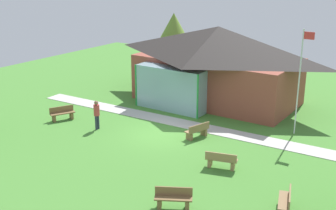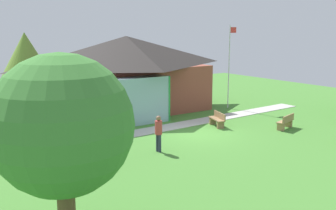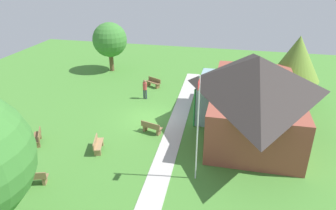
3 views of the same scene
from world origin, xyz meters
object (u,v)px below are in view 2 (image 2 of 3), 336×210
Objects in this scene: flagpole at (229,63)px; bench_rear_near_path at (217,120)px; tree_lawn_corner at (62,126)px; tree_behind_pavilion_left at (26,60)px; pavilion at (127,73)px; visitor_strolling_lawn at (159,131)px; bench_mid_left at (103,155)px; bench_mid_right at (286,122)px.

bench_rear_near_path is at bearing -139.38° from flagpole.
tree_behind_pavilion_left reaches higher than tree_lawn_corner.
pavilion is 9.38m from visitor_strolling_lawn.
flagpole is at bearing 116.15° from visitor_strolling_lawn.
tree_lawn_corner is at bearing -5.07° from bench_mid_left.
bench_rear_near_path is 14.65m from tree_lawn_corner.
pavilion is at bearing 156.79° from flagpole.
pavilion is at bearing 37.56° from bench_rear_near_path.
visitor_strolling_lawn is at bearing 160.39° from bench_mid_right.
visitor_strolling_lawn is at bearing 118.03° from bench_mid_left.
tree_behind_pavilion_left reaches higher than visitor_strolling_lawn.
pavilion is 1.96× the size of flagpole.
visitor_strolling_lawn is (2.89, 0.03, 0.62)m from bench_mid_left.
flagpole is at bearing -23.21° from pavilion.
bench_mid_right is (-1.42, -6.36, -2.88)m from flagpole.
tree_behind_pavilion_left is at bearing 148.62° from pavilion.
pavilion is 7.49× the size of bench_rear_near_path.
tree_behind_pavilion_left is (0.21, 12.24, 3.27)m from bench_mid_left.
flagpole is 7.13m from bench_mid_right.
bench_mid_right is at bearing -102.54° from flagpole.
bench_mid_left is 2.95m from visitor_strolling_lawn.
tree_lawn_corner is at bearing -53.17° from visitor_strolling_lawn.
flagpole is 19.97m from tree_lawn_corner.
tree_behind_pavilion_left reaches higher than bench_rear_near_path.
flagpole is 6.35m from bench_rear_near_path.
pavilion is 7.63× the size of bench_mid_left.
bench_mid_left is 0.30× the size of tree_lawn_corner.
tree_lawn_corner is 18.31m from tree_behind_pavilion_left.
pavilion reaches higher than bench_mid_right.
pavilion is at bearing -31.38° from tree_behind_pavilion_left.
pavilion is 10.95m from bench_mid_right.
tree_lawn_corner is at bearing -123.58° from pavilion.
bench_rear_near_path is at bearing 131.74° from bench_mid_left.
bench_mid_left is at bearing 57.50° from tree_lawn_corner.
visitor_strolling_lawn is at bearing 41.23° from tree_lawn_corner.
bench_mid_right is 16.04m from tree_lawn_corner.
visitor_strolling_lawn reaches higher than bench_rear_near_path.
flagpole is at bearing 61.64° from bench_mid_right.
tree_lawn_corner is 0.94× the size of tree_behind_pavilion_left.
tree_lawn_corner is at bearing -102.02° from tree_behind_pavilion_left.
tree_lawn_corner is (-14.91, -5.13, 2.95)m from bench_mid_right.
visitor_strolling_lawn is at bearing -149.46° from flagpole.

